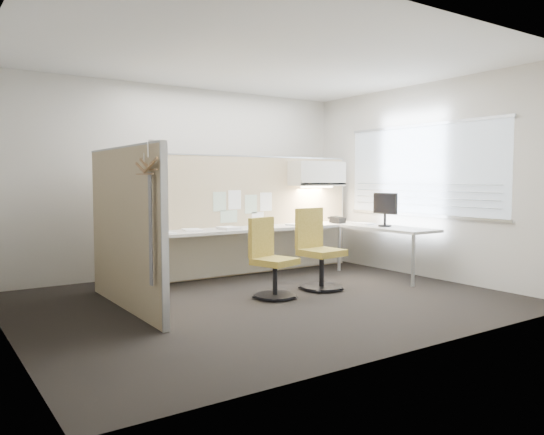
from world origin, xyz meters
TOP-DOWN VIEW (x-y plane):
  - floor at (0.00, 0.00)m, footprint 5.50×4.50m
  - ceiling at (0.00, 0.00)m, footprint 5.50×4.50m
  - wall_back at (0.00, 2.25)m, footprint 5.50×0.02m
  - wall_front at (0.00, -2.25)m, footprint 5.50×0.02m
  - wall_left at (-2.75, 0.00)m, footprint 0.02×4.50m
  - wall_right at (2.75, 0.00)m, footprint 0.02×4.50m
  - window_pane at (2.73, 0.00)m, footprint 0.01×2.80m
  - partition_back at (0.55, 1.60)m, footprint 4.10×0.06m
  - partition_left at (-1.50, 0.50)m, footprint 0.06×2.20m
  - desk at (0.93, 1.13)m, footprint 4.00×2.07m
  - overhead_bin at (1.90, 1.39)m, footprint 0.90×0.36m
  - task_light_strip at (1.90, 1.39)m, footprint 0.60×0.06m
  - pinned_papers at (0.63, 1.57)m, footprint 1.01×0.00m
  - poster at (-1.05, 1.57)m, footprint 0.28×0.00m
  - chair_left at (0.12, 0.08)m, footprint 0.55×0.57m
  - chair_right at (0.92, 0.16)m, footprint 0.54×0.56m
  - monitor at (2.30, 0.31)m, footprint 0.19×0.47m
  - phone at (2.12, 1.15)m, footprint 0.25×0.24m
  - stapler at (1.59, 1.32)m, footprint 0.14×0.05m
  - tape_dispenser at (1.66, 1.30)m, footprint 0.10×0.06m
  - coat_hook at (-1.58, -0.41)m, footprint 0.18×0.45m
  - paper_stack_0 at (-0.97, 1.24)m, footprint 0.26×0.32m
  - paper_stack_1 at (-0.31, 1.30)m, footprint 0.28×0.34m
  - paper_stack_2 at (0.17, 1.17)m, footprint 0.24×0.31m
  - paper_stack_3 at (0.79, 1.33)m, footprint 0.27×0.33m
  - paper_stack_4 at (1.34, 1.17)m, footprint 0.26×0.32m
  - paper_stack_5 at (2.31, 0.76)m, footprint 0.26×0.33m
  - paper_stack_6 at (-0.81, 1.13)m, footprint 0.30×0.35m

SIDE VIEW (x-z plane):
  - floor at x=0.00m, z-range -0.01..0.00m
  - chair_left at x=0.12m, z-range -0.03..0.91m
  - chair_right at x=0.92m, z-range -0.03..0.99m
  - desk at x=0.93m, z-range 0.24..0.97m
  - paper_stack_3 at x=0.79m, z-range 0.73..0.74m
  - paper_stack_6 at x=-0.81m, z-range 0.73..0.75m
  - paper_stack_1 at x=-0.31m, z-range 0.73..0.75m
  - paper_stack_5 at x=2.31m, z-range 0.73..0.75m
  - paper_stack_4 at x=1.34m, z-range 0.73..0.76m
  - paper_stack_0 at x=-0.97m, z-range 0.73..0.76m
  - paper_stack_2 at x=0.17m, z-range 0.73..0.77m
  - stapler at x=1.59m, z-range 0.73..0.78m
  - tape_dispenser at x=1.66m, z-range 0.73..0.79m
  - phone at x=2.12m, z-range 0.72..0.84m
  - partition_back at x=0.55m, z-range 0.00..1.75m
  - partition_left at x=-1.50m, z-range 0.00..1.75m
  - monitor at x=2.30m, z-range 0.77..1.26m
  - pinned_papers at x=0.63m, z-range 0.80..1.27m
  - task_light_strip at x=1.90m, z-range 1.29..1.31m
  - wall_back at x=0.00m, z-range 0.00..2.80m
  - wall_front at x=0.00m, z-range 0.00..2.80m
  - wall_left at x=-2.75m, z-range 0.00..2.80m
  - wall_right at x=2.75m, z-range 0.00..2.80m
  - coat_hook at x=-1.58m, z-range 0.74..2.10m
  - poster at x=-1.05m, z-range 1.24..1.59m
  - overhead_bin at x=1.90m, z-range 1.32..1.70m
  - window_pane at x=2.73m, z-range 0.90..2.20m
  - ceiling at x=0.00m, z-range 2.80..2.81m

